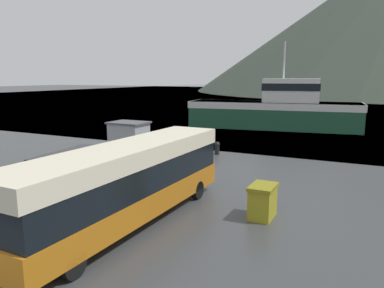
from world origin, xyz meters
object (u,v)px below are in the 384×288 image
object	(u,v)px
storage_bin	(263,201)
small_boat	(206,113)
tour_bus	(128,180)
delivery_van	(83,175)
fishing_boat	(276,109)
dock_kiosk	(129,139)

from	to	relation	value
storage_bin	small_boat	world-z (taller)	storage_bin
tour_bus	delivery_van	size ratio (longest dim) A/B	2.02
fishing_boat	tour_bus	bearing A→B (deg)	175.20
tour_bus	small_boat	distance (m)	43.28
fishing_boat	small_boat	bearing A→B (deg)	47.20
delivery_van	small_boat	distance (m)	40.80
tour_bus	dock_kiosk	size ratio (longest dim) A/B	4.32
delivery_van	fishing_boat	distance (m)	30.26
fishing_boat	dock_kiosk	xyz separation A→B (m)	(-6.33, -20.36, -0.94)
tour_bus	delivery_van	xyz separation A→B (m)	(-3.70, 1.40, -0.53)
tour_bus	small_boat	world-z (taller)	tour_bus
storage_bin	dock_kiosk	distance (m)	15.17
delivery_van	fishing_boat	size ratio (longest dim) A/B	0.30
storage_bin	small_boat	xyz separation A→B (m)	(-19.50, 37.56, -0.24)
tour_bus	delivery_van	bearing A→B (deg)	159.98
storage_bin	dock_kiosk	world-z (taller)	dock_kiosk
dock_kiosk	small_boat	distance (m)	30.20
delivery_van	fishing_boat	bearing A→B (deg)	79.63
fishing_boat	storage_bin	bearing A→B (deg)	-175.10
delivery_van	small_boat	xyz separation A→B (m)	(-11.05, 39.26, -0.83)
fishing_boat	small_boat	world-z (taller)	fishing_boat
dock_kiosk	delivery_van	bearing A→B (deg)	-66.10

